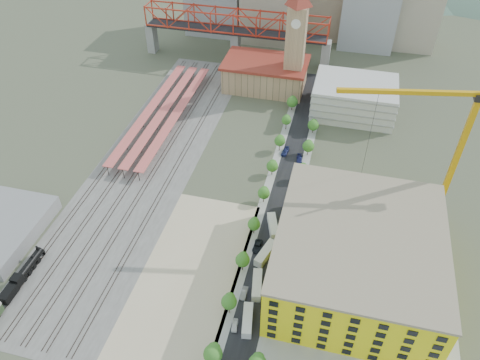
% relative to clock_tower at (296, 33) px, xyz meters
% --- Properties ---
extents(ground, '(400.00, 400.00, 0.00)m').
position_rel_clock_tower_xyz_m(ground, '(-8.00, -79.99, -28.70)').
color(ground, '#474C38').
rests_on(ground, ground).
extents(ballast_strip, '(36.00, 165.00, 0.06)m').
position_rel_clock_tower_xyz_m(ballast_strip, '(-44.00, -62.49, -28.67)').
color(ballast_strip, '#605E59').
rests_on(ballast_strip, ground).
extents(dirt_lot, '(28.00, 67.00, 0.06)m').
position_rel_clock_tower_xyz_m(dirt_lot, '(-12.00, -111.49, -28.67)').
color(dirt_lot, tan).
rests_on(dirt_lot, ground).
extents(street_asphalt, '(12.00, 170.00, 0.06)m').
position_rel_clock_tower_xyz_m(street_asphalt, '(8.00, -64.99, -28.67)').
color(street_asphalt, black).
rests_on(street_asphalt, ground).
extents(sidewalk_west, '(3.00, 170.00, 0.04)m').
position_rel_clock_tower_xyz_m(sidewalk_west, '(2.50, -64.99, -28.68)').
color(sidewalk_west, gray).
rests_on(sidewalk_west, ground).
extents(sidewalk_east, '(3.00, 170.00, 0.04)m').
position_rel_clock_tower_xyz_m(sidewalk_east, '(13.50, -64.99, -28.68)').
color(sidewalk_east, gray).
rests_on(sidewalk_east, ground).
extents(construction_pad, '(50.00, 90.00, 0.06)m').
position_rel_clock_tower_xyz_m(construction_pad, '(37.00, -99.99, -28.67)').
color(construction_pad, gray).
rests_on(construction_pad, ground).
extents(rail_tracks, '(26.56, 160.00, 0.18)m').
position_rel_clock_tower_xyz_m(rail_tracks, '(-45.80, -62.49, -28.55)').
color(rail_tracks, '#382B23').
rests_on(rail_tracks, ground).
extents(platform_canopies, '(16.00, 80.00, 4.12)m').
position_rel_clock_tower_xyz_m(platform_canopies, '(-49.00, -34.99, -24.70)').
color(platform_canopies, '#D95357').
rests_on(platform_canopies, ground).
extents(station_hall, '(38.00, 24.00, 13.10)m').
position_rel_clock_tower_xyz_m(station_hall, '(-13.00, 2.01, -22.03)').
color(station_hall, tan).
rests_on(station_hall, ground).
extents(clock_tower, '(12.00, 12.00, 52.00)m').
position_rel_clock_tower_xyz_m(clock_tower, '(0.00, 0.00, 0.00)').
color(clock_tower, tan).
rests_on(clock_tower, ground).
extents(parking_garage, '(34.00, 26.00, 14.00)m').
position_rel_clock_tower_xyz_m(parking_garage, '(28.00, -9.99, -21.70)').
color(parking_garage, silver).
rests_on(parking_garage, ground).
extents(truss_bridge, '(94.00, 9.60, 25.60)m').
position_rel_clock_tower_xyz_m(truss_bridge, '(-33.00, 25.01, -9.83)').
color(truss_bridge, gray).
rests_on(truss_bridge, ground).
extents(construction_building, '(44.60, 50.60, 18.80)m').
position_rel_clock_tower_xyz_m(construction_building, '(34.00, -99.99, -19.29)').
color(construction_building, yellow).
rests_on(construction_building, ground).
extents(warehouse, '(22.00, 32.00, 5.00)m').
position_rel_clock_tower_xyz_m(warehouse, '(-74.00, -109.99, -26.20)').
color(warehouse, gray).
rests_on(warehouse, ground).
extents(street_trees, '(15.40, 124.40, 8.00)m').
position_rel_clock_tower_xyz_m(street_trees, '(8.00, -74.99, -28.70)').
color(street_trees, '#26641E').
rests_on(street_trees, ground).
extents(distant_hills, '(647.00, 264.00, 227.00)m').
position_rel_clock_tower_xyz_m(distant_hills, '(37.28, 180.01, -108.23)').
color(distant_hills, '#4C6B59').
rests_on(distant_hills, ground).
extents(locomotive, '(2.63, 20.33, 5.08)m').
position_rel_clock_tower_xyz_m(locomotive, '(-58.00, -122.85, -26.80)').
color(locomotive, black).
rests_on(locomotive, ground).
extents(tower_crane, '(50.69, 11.68, 54.78)m').
position_rel_clock_tower_xyz_m(tower_crane, '(54.97, -69.96, 5.11)').
color(tower_crane, '#E09F0E').
rests_on(tower_crane, ground).
extents(site_trailer_a, '(4.06, 9.84, 2.62)m').
position_rel_clock_tower_xyz_m(site_trailer_a, '(8.00, -121.90, -27.39)').
color(site_trailer_a, silver).
rests_on(site_trailer_a, ground).
extents(site_trailer_b, '(4.15, 10.10, 2.69)m').
position_rel_clock_tower_xyz_m(site_trailer_b, '(8.00, -110.25, -27.35)').
color(site_trailer_b, silver).
rests_on(site_trailer_b, ground).
extents(site_trailer_c, '(5.42, 10.35, 2.74)m').
position_rel_clock_tower_xyz_m(site_trailer_c, '(8.00, -98.28, -27.33)').
color(site_trailer_c, silver).
rests_on(site_trailer_c, ground).
extents(site_trailer_d, '(5.57, 10.15, 2.69)m').
position_rel_clock_tower_xyz_m(site_trailer_d, '(8.00, -86.59, -27.35)').
color(site_trailer_d, silver).
rests_on(site_trailer_d, ground).
extents(car_0, '(2.09, 4.16, 1.36)m').
position_rel_clock_tower_xyz_m(car_0, '(5.00, -123.84, -28.02)').
color(car_0, white).
rests_on(car_0, ground).
extents(car_1, '(1.61, 4.49, 1.47)m').
position_rel_clock_tower_xyz_m(car_1, '(5.00, -113.42, -27.96)').
color(car_1, gray).
rests_on(car_1, ground).
extents(car_2, '(2.64, 5.57, 1.54)m').
position_rel_clock_tower_xyz_m(car_2, '(5.00, -95.68, -27.93)').
color(car_2, black).
rests_on(car_2, ground).
extents(car_3, '(2.86, 5.58, 1.55)m').
position_rel_clock_tower_xyz_m(car_3, '(5.00, -46.15, -27.92)').
color(car_3, navy).
rests_on(car_3, ground).
extents(car_4, '(2.30, 4.50, 1.46)m').
position_rel_clock_tower_xyz_m(car_4, '(11.00, -105.28, -27.96)').
color(car_4, silver).
rests_on(car_4, ground).
extents(car_5, '(1.81, 4.68, 1.52)m').
position_rel_clock_tower_xyz_m(car_5, '(11.00, -106.13, -27.94)').
color(car_5, '#A4A4A9').
rests_on(car_5, ground).
extents(car_6, '(3.07, 5.89, 1.58)m').
position_rel_clock_tower_xyz_m(car_6, '(11.00, -78.34, -27.91)').
color(car_6, black).
rests_on(car_6, ground).
extents(car_7, '(2.74, 5.32, 1.48)m').
position_rel_clock_tower_xyz_m(car_7, '(11.00, -49.33, -27.96)').
color(car_7, navy).
rests_on(car_7, ground).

